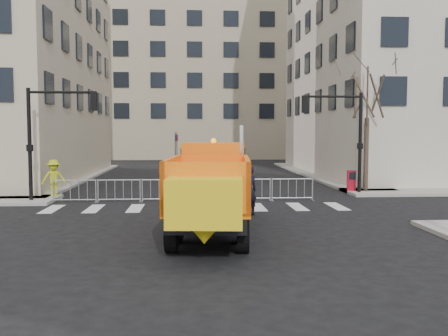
{
  "coord_description": "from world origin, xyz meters",
  "views": [
    {
      "loc": [
        -0.43,
        -16.41,
        3.37
      ],
      "look_at": [
        0.81,
        2.5,
        1.98
      ],
      "focal_mm": 40.0,
      "sensor_mm": 36.0,
      "label": 1
    }
  ],
  "objects": [
    {
      "name": "cop_a",
      "position": [
        1.85,
        3.32,
        1.01
      ],
      "size": [
        0.86,
        0.72,
        2.02
      ],
      "primitive_type": "imported",
      "rotation": [
        0.0,
        0.0,
        3.51
      ],
      "color": "black",
      "rests_on": "ground"
    },
    {
      "name": "newspaper_box",
      "position": [
        8.28,
        10.17,
        0.7
      ],
      "size": [
        0.53,
        0.49,
        1.1
      ],
      "primitive_type": "cube",
      "rotation": [
        0.0,
        0.0,
        -0.22
      ],
      "color": "maroon",
      "rests_on": "sidewalk_back"
    },
    {
      "name": "plow_truck",
      "position": [
        0.19,
        -0.52,
        1.59
      ],
      "size": [
        3.38,
        9.4,
        3.58
      ],
      "rotation": [
        0.0,
        0.0,
        1.49
      ],
      "color": "black",
      "rests_on": "ground"
    },
    {
      "name": "traffic_light_right",
      "position": [
        8.5,
        9.5,
        2.7
      ],
      "size": [
        0.18,
        0.18,
        5.4
      ],
      "primitive_type": "cylinder",
      "color": "black",
      "rests_on": "ground"
    },
    {
      "name": "sidewalk_back",
      "position": [
        0.0,
        8.5,
        0.07
      ],
      "size": [
        64.0,
        5.0,
        0.15
      ],
      "primitive_type": "cube",
      "color": "gray",
      "rests_on": "ground"
    },
    {
      "name": "cop_c",
      "position": [
        0.29,
        4.67,
        0.83
      ],
      "size": [
        1.02,
        0.92,
        1.66
      ],
      "primitive_type": "imported",
      "rotation": [
        0.0,
        0.0,
        3.81
      ],
      "color": "black",
      "rests_on": "ground"
    },
    {
      "name": "street_tree",
      "position": [
        9.2,
        10.5,
        3.75
      ],
      "size": [
        3.0,
        3.0,
        7.5
      ],
      "primitive_type": null,
      "color": "#382B21",
      "rests_on": "ground"
    },
    {
      "name": "building_far",
      "position": [
        0.0,
        52.0,
        12.0
      ],
      "size": [
        30.0,
        18.0,
        24.0
      ],
      "primitive_type": "cube",
      "color": "tan",
      "rests_on": "ground"
    },
    {
      "name": "ground",
      "position": [
        0.0,
        0.0,
        0.0
      ],
      "size": [
        120.0,
        120.0,
        0.0
      ],
      "primitive_type": "plane",
      "color": "black",
      "rests_on": "ground"
    },
    {
      "name": "traffic_light_left",
      "position": [
        -8.0,
        7.5,
        2.7
      ],
      "size": [
        0.18,
        0.18,
        5.4
      ],
      "primitive_type": "cylinder",
      "color": "black",
      "rests_on": "ground"
    },
    {
      "name": "crowd_barriers",
      "position": [
        -0.75,
        7.6,
        0.55
      ],
      "size": [
        12.6,
        0.6,
        1.1
      ],
      "primitive_type": null,
      "color": "#9EA0A5",
      "rests_on": "ground"
    },
    {
      "name": "worker",
      "position": [
        -7.27,
        8.75,
        1.06
      ],
      "size": [
        1.34,
        1.04,
        1.83
      ],
      "primitive_type": "imported",
      "rotation": [
        0.0,
        0.0,
        0.34
      ],
      "color": "#B5BD16",
      "rests_on": "sidewalk_back"
    },
    {
      "name": "cop_b",
      "position": [
        -0.6,
        5.0,
        0.93
      ],
      "size": [
        1.07,
        0.94,
        1.86
      ],
      "primitive_type": "imported",
      "rotation": [
        0.0,
        0.0,
        2.84
      ],
      "color": "black",
      "rests_on": "ground"
    }
  ]
}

